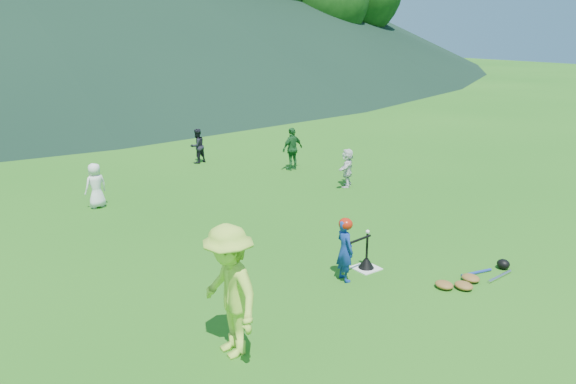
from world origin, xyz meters
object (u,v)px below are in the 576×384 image
object	(u,v)px
equipment_pile	(471,278)
fielder_a	(96,186)
fielder_b	(197,146)
fielder_c	(292,149)
batter_child	(345,250)
fielder_d	(347,168)
home_plate	(366,268)
adult_coach	(230,291)
batting_tee	(366,262)

from	to	relation	value
equipment_pile	fielder_a	bearing A→B (deg)	116.11
fielder_a	equipment_pile	xyz separation A→B (m)	(4.01, -8.18, -0.50)
fielder_b	equipment_pile	size ratio (longest dim) A/B	0.64
fielder_a	fielder_c	bearing A→B (deg)	172.00
batter_child	fielder_d	size ratio (longest dim) A/B	1.05
home_plate	fielder_a	bearing A→B (deg)	113.35
fielder_a	equipment_pile	size ratio (longest dim) A/B	0.63
fielder_c	fielder_d	world-z (taller)	fielder_c
adult_coach	fielder_c	xyz separation A→B (m)	(6.83, 7.82, -0.27)
fielder_b	batting_tee	bearing A→B (deg)	67.41
fielder_c	batting_tee	bearing A→B (deg)	57.81
adult_coach	batting_tee	size ratio (longest dim) A/B	2.78
adult_coach	fielder_a	xyz separation A→B (m)	(0.60, 7.62, -0.38)
equipment_pile	fielder_b	bearing A→B (deg)	88.87
batter_child	fielder_c	world-z (taller)	fielder_c
fielder_c	equipment_pile	distance (m)	8.69
fielder_a	fielder_b	distance (m)	5.05
batting_tee	equipment_pile	xyz separation A→B (m)	(1.13, -1.51, -0.06)
fielder_a	equipment_pile	distance (m)	9.13
home_plate	fielder_a	world-z (taller)	fielder_a
batting_tee	fielder_b	bearing A→B (deg)	81.89
batter_child	equipment_pile	size ratio (longest dim) A/B	0.64
adult_coach	fielder_d	distance (m)	8.77
home_plate	fielder_b	size ratio (longest dim) A/B	0.39
home_plate	batting_tee	world-z (taller)	batting_tee
fielder_d	home_plate	bearing A→B (deg)	12.85
batting_tee	home_plate	bearing A→B (deg)	0.00
home_plate	fielder_b	distance (m)	9.55
batter_child	fielder_d	xyz separation A→B (m)	(4.10, 4.53, -0.03)
batter_child	equipment_pile	world-z (taller)	batter_child
fielder_a	batting_tee	distance (m)	7.28
adult_coach	batting_tee	distance (m)	3.70
fielder_a	home_plate	bearing A→B (deg)	103.54
fielder_a	fielder_c	size ratio (longest dim) A/B	0.84
batter_child	fielder_c	xyz separation A→B (m)	(4.00, 6.99, 0.10)
home_plate	fielder_c	distance (m)	7.67
batting_tee	equipment_pile	distance (m)	1.89
batter_child	fielder_a	size ratio (longest dim) A/B	1.01
home_plate	equipment_pile	size ratio (longest dim) A/B	0.25
home_plate	batter_child	world-z (taller)	batter_child
fielder_d	fielder_a	bearing A→B (deg)	-58.82
home_plate	fielder_c	xyz separation A→B (m)	(3.35, 6.87, 0.66)
equipment_pile	home_plate	bearing A→B (deg)	126.83
batter_child	adult_coach	bearing A→B (deg)	115.70
fielder_a	fielder_c	xyz separation A→B (m)	(6.23, 0.20, 0.11)
batter_child	fielder_d	world-z (taller)	batter_child
home_plate	fielder_d	size ratio (longest dim) A/B	0.41
adult_coach	fielder_a	size ratio (longest dim) A/B	1.67
batter_child	home_plate	bearing A→B (deg)	-70.65
batter_child	fielder_a	bearing A→B (deg)	27.44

